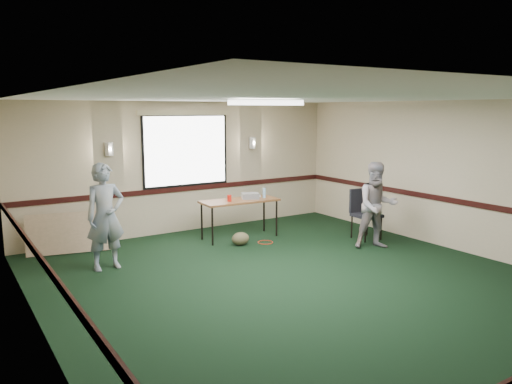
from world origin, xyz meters
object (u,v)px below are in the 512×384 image
person_right (377,206)px  conference_chair (364,210)px  folding_table (240,203)px  projector (250,196)px  person_left (105,217)px

person_right → conference_chair: bearing=89.7°
folding_table → projector: (0.25, 0.00, 0.11)m
projector → folding_table: bearing=-154.9°
person_left → person_right: bearing=-22.6°
projector → person_left: 3.09m
person_left → conference_chair: bearing=-14.0°
projector → person_right: size_ratio=0.21×
conference_chair → projector: bearing=147.7°
projector → person_left: size_ratio=0.19×
person_right → folding_table: bearing=157.5°
person_left → folding_table: bearing=5.9°
projector → person_right: bearing=-28.6°
folding_table → person_right: (1.74, -1.99, 0.08)m
projector → person_left: (-3.05, -0.53, 0.03)m
folding_table → projector: bearing=3.4°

